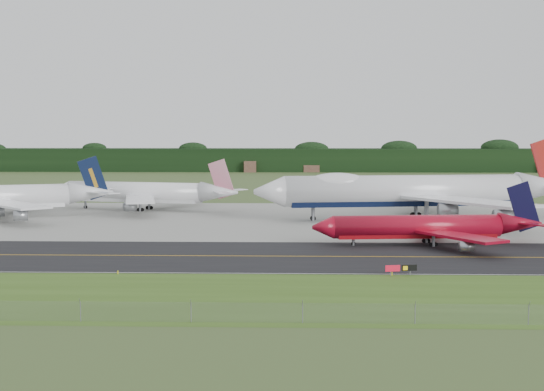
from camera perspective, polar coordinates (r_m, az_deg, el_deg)
The scene contains 14 objects.
ground at distance 129.54m, azimuth 4.76°, elevation -4.31°, with size 600.00×600.00×0.00m, color #3F5427.
grass_verge at distance 95.20m, azimuth 5.88°, elevation -7.62°, with size 400.00×30.00×0.01m, color #365418.
taxiway at distance 125.59m, azimuth 4.85°, elevation -4.59°, with size 400.00×32.00×0.02m, color black.
apron at distance 180.03m, azimuth 3.90°, elevation -1.76°, with size 400.00×78.00×0.01m, color gray.
taxiway_centreline at distance 125.59m, azimuth 4.85°, elevation -4.59°, with size 400.00×0.40×0.00m, color orange.
taxiway_edge_line at distance 110.35m, azimuth 5.29°, elevation -5.89°, with size 400.00×0.25×0.00m, color silver.
perimeter_fence at distance 82.32m, azimuth 6.54°, elevation -8.81°, with size 320.00×0.10×320.00m.
horizon_treeline at distance 401.84m, azimuth 2.71°, elevation 2.62°, with size 700.00×25.00×12.00m.
jet_ba_747 at distance 180.53m, azimuth 10.68°, elevation 0.32°, with size 78.15×64.07×19.68m.
jet_red_737 at distance 140.87m, azimuth 11.78°, elevation -2.35°, with size 42.82×34.71×11.56m.
jet_star_tail at distance 201.34m, azimuth -9.62°, elevation 0.19°, with size 51.88×42.66×13.78m.
taxiway_sign at distance 109.86m, azimuth 9.69°, elevation -5.42°, with size 4.61×1.08×1.55m.
edge_marker_left at distance 112.06m, azimuth -11.53°, elevation -5.69°, with size 0.16×0.16×0.50m, color yellow.
edge_marker_center at distance 110.00m, azimuth 9.02°, elevation -5.85°, with size 0.16×0.16×0.50m, color yellow.
Camera 1 is at (-6.87, -127.74, 20.35)m, focal length 50.00 mm.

